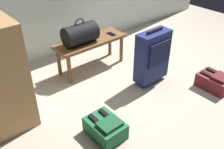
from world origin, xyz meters
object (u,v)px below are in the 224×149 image
cell_phone (111,34)px  duffel_bag_black (80,34)px  suitcase_upright_navy (153,56)px  backpack_green (105,128)px  bench (91,44)px  backpack_maroon (214,81)px

cell_phone → duffel_bag_black: bearing=175.4°
cell_phone → suitcase_upright_navy: suitcase_upright_navy is taller
duffel_bag_black → suitcase_upright_navy: (0.53, -0.78, -0.18)m
duffel_bag_black → backpack_green: bearing=-114.3°
suitcase_upright_navy → backpack_green: suitcase_upright_navy is taller
bench → backpack_green: size_ratio=2.63×
backpack_maroon → backpack_green: (-1.54, 0.25, 0.00)m
cell_phone → backpack_maroon: 1.49m
backpack_green → duffel_bag_black: bearing=65.7°
bench → backpack_green: (-0.67, -1.13, -0.27)m
backpack_green → bench: bearing=59.4°
backpack_maroon → backpack_green: bearing=170.7°
cell_phone → backpack_maroon: cell_phone is taller
bench → duffel_bag_black: 0.25m
duffel_bag_black → suitcase_upright_navy: 0.96m
bench → suitcase_upright_navy: size_ratio=1.38×
suitcase_upright_navy → backpack_maroon: bearing=-50.8°
bench → suitcase_upright_navy: (0.37, -0.78, 0.01)m
bench → backpack_green: bearing=-120.6°
backpack_maroon → backpack_green: 1.56m
backpack_green → suitcase_upright_navy: bearing=19.0°
bench → cell_phone: bearing=-6.8°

